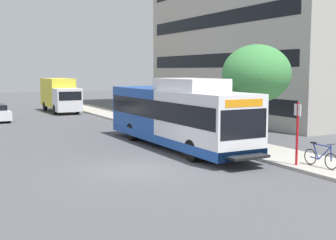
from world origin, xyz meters
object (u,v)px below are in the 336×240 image
(transit_bus, at_px, (176,115))
(street_tree_near_stop, at_px, (256,74))
(bicycle_parked, at_px, (321,157))
(bus_stop_sign_pole, at_px, (297,129))
(box_truck_background, at_px, (60,94))

(transit_bus, xyz_separation_m, street_tree_near_stop, (3.69, -1.92, 2.16))
(transit_bus, bearing_deg, bicycle_parked, -71.04)
(transit_bus, bearing_deg, street_tree_near_stop, -27.48)
(transit_bus, height_order, street_tree_near_stop, street_tree_near_stop)
(transit_bus, xyz_separation_m, bicycle_parked, (2.56, -7.46, -1.14))
(bus_stop_sign_pole, height_order, bicycle_parked, bus_stop_sign_pole)
(transit_bus, relative_size, bicycle_parked, 6.96)
(transit_bus, relative_size, bus_stop_sign_pole, 4.71)
(bus_stop_sign_pole, xyz_separation_m, box_truck_background, (-2.31, 29.32, 0.09))
(transit_bus, bearing_deg, box_truck_background, 90.87)
(bus_stop_sign_pole, relative_size, street_tree_near_stop, 0.50)
(bicycle_parked, bearing_deg, bus_stop_sign_pole, 129.08)
(bicycle_parked, distance_m, street_tree_near_stop, 6.55)
(box_truck_background, bearing_deg, bicycle_parked, -84.48)
(street_tree_near_stop, bearing_deg, box_truck_background, 99.34)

